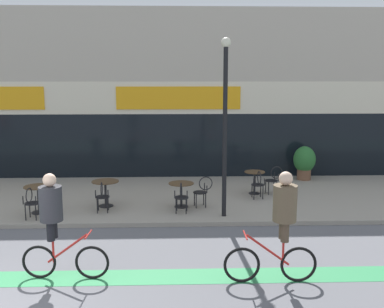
{
  "coord_description": "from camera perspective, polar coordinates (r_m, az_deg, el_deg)",
  "views": [
    {
      "loc": [
        3.55,
        -6.79,
        3.89
      ],
      "look_at": [
        4.0,
        6.46,
        1.61
      ],
      "focal_mm": 42.0,
      "sensor_mm": 36.0,
      "label": 1
    }
  ],
  "objects": [
    {
      "name": "cafe_chair_1_near",
      "position": [
        12.84,
        -11.34,
        -5.1
      ],
      "size": [
        0.43,
        0.59,
        0.9
      ],
      "rotation": [
        0.0,
        0.0,
        1.65
      ],
      "color": "black",
      "rests_on": "sidewalk_slab"
    },
    {
      "name": "cafe_chair_3_side",
      "position": [
        14.88,
        10.33,
        -3.02
      ],
      "size": [
        0.6,
        0.45,
        0.9
      ],
      "rotation": [
        0.0,
        0.0,
        3.29
      ],
      "color": "black",
      "rests_on": "sidewalk_slab"
    },
    {
      "name": "lamp_post",
      "position": [
        11.94,
        4.22,
        5.0
      ],
      "size": [
        0.26,
        0.26,
        4.78
      ],
      "color": "black",
      "rests_on": "sidewalk_slab"
    },
    {
      "name": "bistro_table_1",
      "position": [
        13.43,
        -10.94,
        -4.27
      ],
      "size": [
        0.79,
        0.79,
        0.76
      ],
      "color": "black",
      "rests_on": "sidewalk_slab"
    },
    {
      "name": "bistro_table_3",
      "position": [
        14.74,
        7.96,
        -3.04
      ],
      "size": [
        0.66,
        0.66,
        0.74
      ],
      "color": "black",
      "rests_on": "sidewalk_slab"
    },
    {
      "name": "sidewalk_slab",
      "position": [
        14.98,
        -15.66,
        -5.42
      ],
      "size": [
        40.0,
        5.5,
        0.12
      ],
      "primitive_type": "cube",
      "color": "gray",
      "rests_on": "ground"
    },
    {
      "name": "cafe_chair_2_near",
      "position": [
        12.54,
        -1.38,
        -5.27
      ],
      "size": [
        0.43,
        0.59,
        0.9
      ],
      "rotation": [
        0.0,
        0.0,
        1.48
      ],
      "color": "black",
      "rests_on": "sidewalk_slab"
    },
    {
      "name": "cyclist_2",
      "position": [
        9.05,
        -17.07,
        -7.8
      ],
      "size": [
        1.71,
        0.51,
        2.1
      ],
      "rotation": [
        0.0,
        0.0,
        -0.06
      ],
      "color": "black",
      "rests_on": "ground"
    },
    {
      "name": "bistro_table_2",
      "position": [
        13.14,
        -1.38,
        -4.56
      ],
      "size": [
        0.74,
        0.74,
        0.72
      ],
      "color": "black",
      "rests_on": "sidewalk_slab"
    },
    {
      "name": "cafe_chair_0_near",
      "position": [
        12.72,
        -19.78,
        -5.64
      ],
      "size": [
        0.43,
        0.59,
        0.9
      ],
      "rotation": [
        0.0,
        0.0,
        1.49
      ],
      "color": "black",
      "rests_on": "sidewalk_slab"
    },
    {
      "name": "cyclist_0",
      "position": [
        8.66,
        11.25,
        -8.12
      ],
      "size": [
        1.79,
        0.48,
        2.17
      ],
      "rotation": [
        0.0,
        0.0,
        3.13
      ],
      "color": "black",
      "rests_on": "ground"
    },
    {
      "name": "planter_pot",
      "position": [
        17.1,
        14.08,
        -0.93
      ],
      "size": [
        0.81,
        0.81,
        1.25
      ],
      "color": "brown",
      "rests_on": "sidewalk_slab"
    },
    {
      "name": "storefront_facade",
      "position": [
        19.11,
        -12.77,
        7.42
      ],
      "size": [
        40.0,
        4.06,
        6.41
      ],
      "color": "#B2A899",
      "rests_on": "ground"
    },
    {
      "name": "cafe_chair_2_side",
      "position": [
        13.17,
        1.35,
        -4.53
      ],
      "size": [
        0.6,
        0.45,
        0.9
      ],
      "rotation": [
        0.0,
        0.0,
        3.29
      ],
      "color": "black",
      "rests_on": "sidewalk_slab"
    },
    {
      "name": "cafe_chair_3_near",
      "position": [
        14.15,
        8.41,
        -3.63
      ],
      "size": [
        0.43,
        0.59,
        0.9
      ],
      "rotation": [
        0.0,
        0.0,
        1.64
      ],
      "color": "black",
      "rests_on": "sidewalk_slab"
    },
    {
      "name": "bistro_table_0",
      "position": [
        13.28,
        -18.95,
        -4.78
      ],
      "size": [
        0.78,
        0.78,
        0.77
      ],
      "color": "black",
      "rests_on": "sidewalk_slab"
    }
  ]
}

